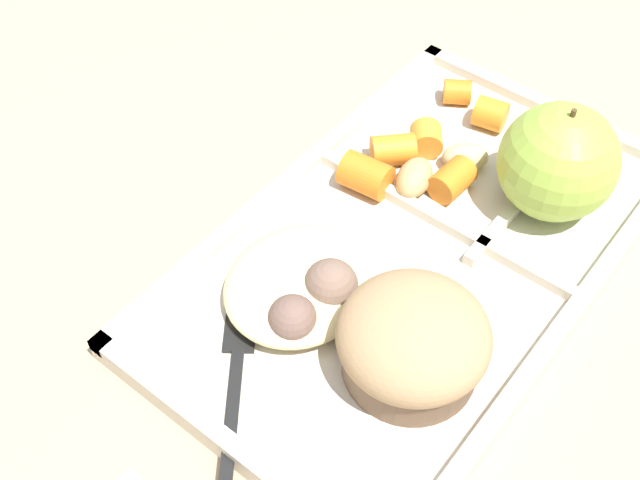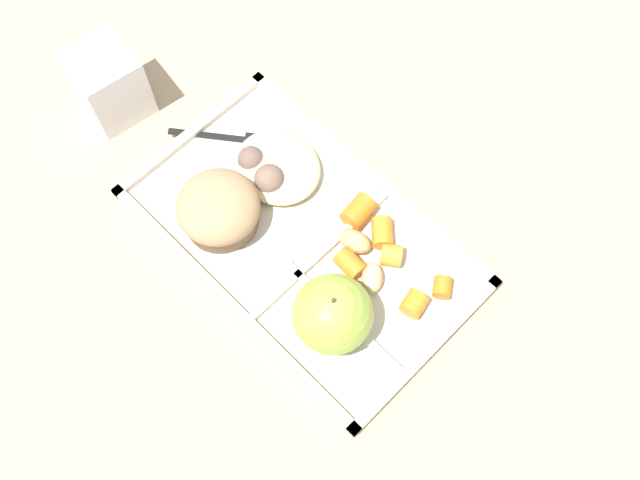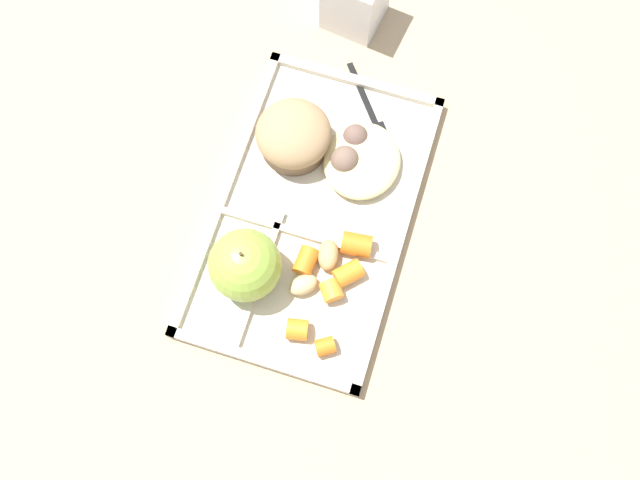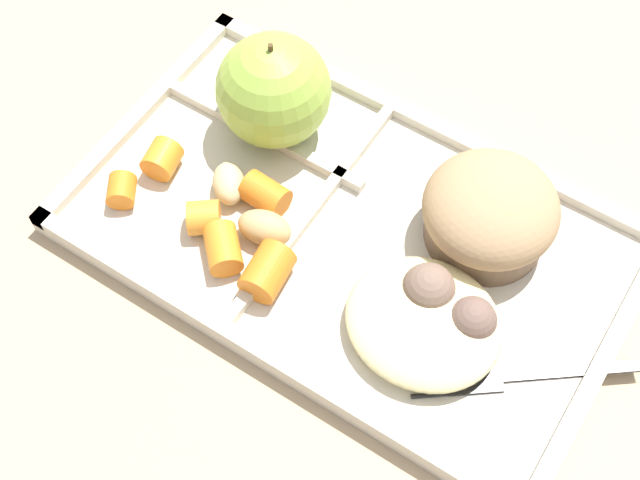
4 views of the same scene
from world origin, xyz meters
TOP-DOWN VIEW (x-y plane):
  - ground at (0.00, 0.00)m, footprint 6.00×6.00m
  - lunch_tray at (-0.00, 0.00)m, footprint 0.38×0.23m
  - green_apple at (-0.10, 0.05)m, footprint 0.08×0.08m
  - bran_muffin at (0.08, 0.05)m, footprint 0.09×0.09m
  - carrot_slice_back at (-0.09, -0.05)m, footprint 0.03×0.03m
  - carrot_slice_diagonal at (-0.15, -0.06)m, footprint 0.03×0.03m
  - carrot_slice_edge at (-0.06, -0.06)m, footprint 0.04×0.04m
  - carrot_slice_large at (-0.06, -0.01)m, footprint 0.03×0.03m
  - carrot_slice_small at (-0.14, -0.03)m, footprint 0.03×0.03m
  - carrot_slice_near_corner at (-0.03, -0.06)m, footprint 0.03×0.04m
  - potato_chunk_golden at (-0.05, -0.03)m, footprint 0.04×0.03m
  - potato_chunk_wedge at (-0.09, -0.02)m, footprint 0.04×0.04m
  - egg_noodle_pile at (0.08, -0.04)m, footprint 0.10×0.09m
  - meatball_back at (0.10, -0.02)m, footprint 0.03×0.03m
  - meatball_side at (0.07, -0.02)m, footprint 0.04×0.04m
  - plastic_fork at (0.14, -0.04)m, footprint 0.13×0.10m

SIDE VIEW (x-z plane):
  - ground at x=0.00m, z-range 0.00..0.00m
  - lunch_tray at x=0.00m, z-range 0.00..0.02m
  - plastic_fork at x=0.14m, z-range 0.01..0.01m
  - carrot_slice_diagonal at x=-0.15m, z-range 0.01..0.03m
  - potato_chunk_wedge at x=-0.09m, z-range 0.01..0.03m
  - potato_chunk_golden at x=-0.05m, z-range 0.01..0.03m
  - carrot_slice_edge at x=-0.06m, z-range 0.01..0.03m
  - carrot_slice_large at x=-0.06m, z-range 0.01..0.03m
  - carrot_slice_back at x=-0.09m, z-range 0.01..0.03m
  - carrot_slice_small at x=-0.14m, z-range 0.01..0.03m
  - egg_noodle_pile at x=0.08m, z-range 0.01..0.03m
  - carrot_slice_near_corner at x=-0.03m, z-range 0.01..0.04m
  - meatball_back at x=0.10m, z-range 0.01..0.04m
  - meatball_side at x=0.07m, z-range 0.01..0.05m
  - bran_muffin at x=0.08m, z-range 0.01..0.07m
  - green_apple at x=-0.10m, z-range 0.01..0.10m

